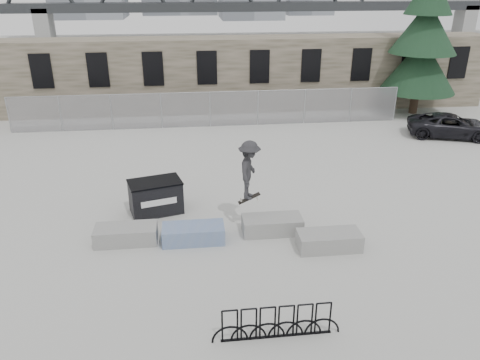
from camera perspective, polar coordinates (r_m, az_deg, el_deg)
The scene contains 13 objects.
ground at distance 15.74m, azimuth -1.10°, elevation -6.89°, with size 120.00×120.00×0.00m, color #B8B8B3.
stone_wall at distance 30.31m, azimuth -4.13°, elevation 12.71°, with size 36.00×2.58×4.50m.
chainlink_fence at distance 26.94m, azimuth -3.68°, elevation 8.66°, with size 22.06×0.06×2.02m.
planter_far_left at distance 15.73m, azimuth -13.72°, elevation -6.39°, with size 2.00×0.90×0.56m.
planter_center_left at distance 15.41m, azimuth -5.70°, elevation -6.44°, with size 2.00×0.90×0.56m.
planter_center_right at distance 15.88m, azimuth 3.94°, elevation -5.40°, with size 2.00×0.90×0.56m.
planter_offset at distance 15.23m, azimuth 10.80°, elevation -7.18°, with size 2.00×0.90×0.56m.
dumpster at distance 17.30m, azimuth -10.23°, elevation -2.00°, with size 2.09×1.58×1.23m.
bike_rack at distance 11.65m, azimuth 4.51°, elevation -16.93°, with size 3.14×0.08×0.90m.
spruce_tree at distance 31.01m, azimuth 21.56°, elevation 16.19°, with size 4.52×4.52×11.50m.
truss_bridge at distance 69.52m, azimuth 3.03°, elevation 20.49°, with size 70.00×3.00×9.80m.
suv at distance 27.64m, azimuth 24.31°, elevation 6.07°, with size 2.04×4.42×1.23m, color black.
skateboarder at distance 15.50m, azimuth 1.15°, elevation 1.21°, with size 1.09×1.46×2.20m.
Camera 1 is at (-1.23, -13.49, 8.02)m, focal length 35.00 mm.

